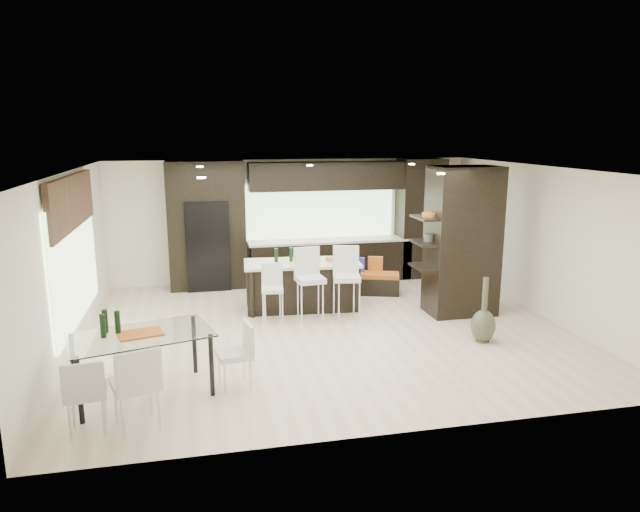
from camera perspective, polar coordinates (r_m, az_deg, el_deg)
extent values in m
plane|color=beige|center=(9.79, 0.74, -7.33)|extent=(8.00, 8.00, 0.00)
cube|color=white|center=(12.80, -2.73, 3.60)|extent=(8.00, 0.02, 2.70)
cube|color=white|center=(9.39, -23.77, -0.67)|extent=(0.02, 7.00, 2.70)
cube|color=white|center=(11.01, 21.52, 1.30)|extent=(0.02, 7.00, 2.70)
cube|color=white|center=(9.23, 0.79, 8.65)|extent=(8.00, 7.00, 0.02)
cube|color=#B2D199|center=(9.57, -23.30, -0.40)|extent=(0.04, 3.20, 1.90)
cube|color=#B2D199|center=(12.84, -0.06, 4.54)|extent=(3.40, 0.04, 1.20)
cube|color=brown|center=(9.43, -23.59, 4.95)|extent=(0.08, 3.00, 0.80)
cube|color=white|center=(9.48, 0.45, 8.63)|extent=(4.00, 3.00, 0.02)
cube|color=black|center=(12.57, -0.23, 3.45)|extent=(6.80, 0.68, 2.70)
cube|color=black|center=(12.33, -11.17, 1.15)|extent=(0.90, 0.68, 1.90)
cube|color=black|center=(10.65, 14.04, 1.46)|extent=(1.20, 0.80, 2.70)
cube|color=black|center=(10.81, -1.80, -2.93)|extent=(2.22, 1.09, 0.90)
cube|color=silver|center=(10.01, -4.76, -4.39)|extent=(0.41, 0.41, 0.84)
cube|color=silver|center=(10.03, -0.99, -3.67)|extent=(0.51, 0.51, 1.05)
cube|color=silver|center=(10.18, 2.67, -3.46)|extent=(0.54, 0.54, 1.05)
cube|color=black|center=(11.86, 5.14, -2.72)|extent=(1.23, 0.78, 0.44)
cube|color=white|center=(7.66, -17.33, -10.37)|extent=(1.90, 1.38, 0.82)
cube|color=silver|center=(6.90, -17.93, -12.57)|extent=(0.63, 0.63, 0.92)
cube|color=silver|center=(7.03, -22.33, -12.91)|extent=(0.49, 0.49, 0.82)
cube|color=silver|center=(7.63, -8.56, -10.10)|extent=(0.50, 0.50, 0.80)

